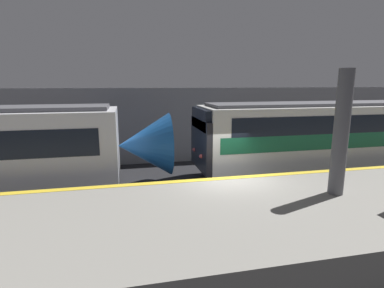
% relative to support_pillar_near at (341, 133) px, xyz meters
% --- Properties ---
extents(ground_plane, '(120.00, 120.00, 0.00)m').
position_rel_support_pillar_near_xyz_m(ground_plane, '(-2.70, 2.34, -3.01)').
color(ground_plane, black).
extents(platform, '(40.00, 5.44, 1.11)m').
position_rel_support_pillar_near_xyz_m(platform, '(-2.70, -0.38, -2.46)').
color(platform, gray).
rests_on(platform, ground).
extents(station_rear_barrier, '(50.00, 0.15, 4.24)m').
position_rel_support_pillar_near_xyz_m(station_rear_barrier, '(-2.70, 9.04, -0.89)').
color(station_rear_barrier, gray).
rests_on(station_rear_barrier, ground).
extents(support_pillar_near, '(0.45, 0.45, 3.82)m').
position_rel_support_pillar_near_xyz_m(support_pillar_near, '(0.00, 0.00, 0.00)').
color(support_pillar_near, '#56565B').
rests_on(support_pillar_near, platform).
extents(train_boxy, '(15.84, 3.00, 3.59)m').
position_rel_support_pillar_near_xyz_m(train_boxy, '(4.68, 5.09, -1.17)').
color(train_boxy, black).
rests_on(train_boxy, ground).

